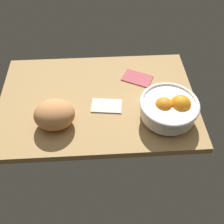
% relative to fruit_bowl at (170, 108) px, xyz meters
% --- Properties ---
extents(ground_plane, '(0.83, 0.56, 0.03)m').
position_rel_fruit_bowl_xyz_m(ground_plane, '(0.28, -0.12, -0.07)').
color(ground_plane, '#A8824F').
extents(fruit_bowl, '(0.23, 0.23, 0.11)m').
position_rel_fruit_bowl_xyz_m(fruit_bowl, '(0.00, 0.00, 0.00)').
color(fruit_bowl, white).
rests_on(fruit_bowl, ground).
extents(bread_loaf, '(0.16, 0.14, 0.11)m').
position_rel_fruit_bowl_xyz_m(bread_loaf, '(0.44, 0.01, -0.00)').
color(bread_loaf, '#CB864D').
rests_on(bread_loaf, ground).
extents(napkin_folded, '(0.15, 0.13, 0.01)m').
position_rel_fruit_bowl_xyz_m(napkin_folded, '(0.09, -0.24, -0.05)').
color(napkin_folded, '#B64F58').
rests_on(napkin_folded, ground).
extents(napkin_spare, '(0.13, 0.09, 0.01)m').
position_rel_fruit_bowl_xyz_m(napkin_spare, '(0.24, -0.07, -0.05)').
color(napkin_spare, silver).
rests_on(napkin_spare, ground).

